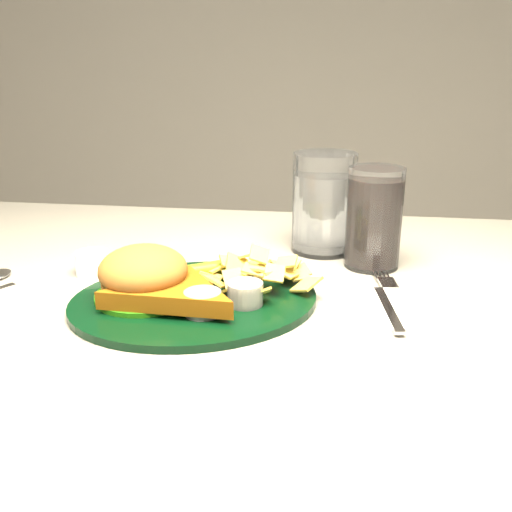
{
  "coord_description": "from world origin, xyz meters",
  "views": [
    {
      "loc": [
        0.12,
        -0.57,
        1.01
      ],
      "look_at": [
        0.03,
        0.02,
        0.8
      ],
      "focal_mm": 40.0,
      "sensor_mm": 36.0,
      "label": 1
    }
  ],
  "objects_px": {
    "dinner_plate": "(194,278)",
    "water_glass": "(324,203)",
    "fork_napkin": "(388,306)",
    "cola_glass": "(374,218)"
  },
  "relations": [
    {
      "from": "water_glass",
      "to": "fork_napkin",
      "type": "distance_m",
      "value": 0.22
    },
    {
      "from": "dinner_plate",
      "to": "fork_napkin",
      "type": "relative_size",
      "value": 1.84
    },
    {
      "from": "cola_glass",
      "to": "fork_napkin",
      "type": "relative_size",
      "value": 0.88
    },
    {
      "from": "dinner_plate",
      "to": "cola_glass",
      "type": "xyz_separation_m",
      "value": [
        0.2,
        0.15,
        0.03
      ]
    },
    {
      "from": "water_glass",
      "to": "fork_napkin",
      "type": "bearing_deg",
      "value": -68.52
    },
    {
      "from": "dinner_plate",
      "to": "cola_glass",
      "type": "height_order",
      "value": "cola_glass"
    },
    {
      "from": "dinner_plate",
      "to": "water_glass",
      "type": "relative_size",
      "value": 1.98
    },
    {
      "from": "fork_napkin",
      "to": "cola_glass",
      "type": "bearing_deg",
      "value": 87.22
    },
    {
      "from": "dinner_plate",
      "to": "water_glass",
      "type": "bearing_deg",
      "value": 34.32
    },
    {
      "from": "cola_glass",
      "to": "fork_napkin",
      "type": "bearing_deg",
      "value": -85.46
    }
  ]
}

